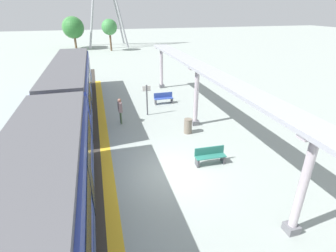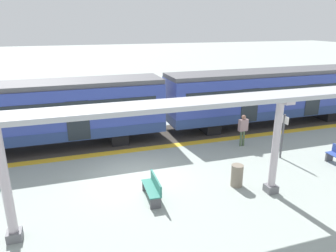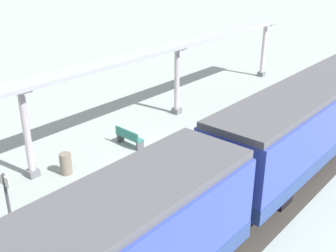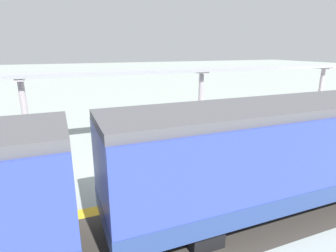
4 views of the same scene
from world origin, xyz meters
name	(u,v)px [view 2 (image 2 of 4)]	position (x,y,z in m)	size (l,w,h in m)	color
ground_plane	(136,177)	(0.00, 0.00, 0.00)	(176.00, 176.00, 0.00)	#97A19A
tactile_edge_strip	(124,151)	(-3.01, 0.00, 0.00)	(0.53, 35.38, 0.01)	gold
trackbed	(118,139)	(-4.88, 0.00, 0.00)	(3.20, 47.38, 0.01)	#38332D
train_near_carriage	(30,115)	(-4.87, -4.38, 1.83)	(2.65, 13.73, 3.48)	#3143A2
train_far_carriage	(270,96)	(-4.87, 9.93, 1.83)	(2.65, 13.73, 3.48)	#3143A2
canopy_pillar_second	(5,184)	(2.83, -4.43, 1.91)	(1.10, 0.44, 3.76)	slate
canopy_pillar_third	(276,147)	(2.83, 4.73, 1.91)	(1.10, 0.44, 3.76)	slate
canopy_beam	(146,107)	(2.83, -0.20, 3.84)	(1.20, 28.41, 0.16)	#A8AAB2
bench_mid_platform	(153,188)	(1.87, 0.22, 0.44)	(1.51, 0.49, 0.86)	#287062
trash_bin	(237,175)	(1.97, 3.70, 0.46)	(0.48, 0.48, 0.91)	#796D5D
platform_info_sign	(283,132)	(0.16, 7.18, 1.33)	(0.56, 0.10, 2.20)	#4C4C51
passenger_waiting_near_edge	(243,127)	(-1.81, 6.20, 1.08)	(0.26, 0.51, 1.72)	#4C6242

